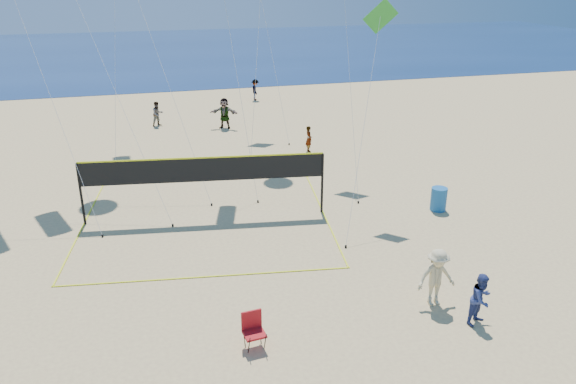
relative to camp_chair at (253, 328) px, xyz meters
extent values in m
cube|color=#10264F|center=(-0.11, 59.93, -0.58)|extent=(140.00, 50.00, 0.03)
imported|color=navy|center=(6.56, -0.62, 0.20)|extent=(0.96, 0.87, 1.59)
imported|color=beige|center=(5.79, 0.60, 0.33)|extent=(1.22, 0.73, 1.86)
imported|color=gray|center=(2.81, 22.54, 0.38)|extent=(1.88, 1.27, 1.94)
imported|color=gray|center=(6.58, 16.36, 0.14)|extent=(0.36, 0.54, 1.46)
imported|color=gray|center=(-1.31, 24.20, 0.20)|extent=(0.95, 0.87, 1.59)
imported|color=gray|center=(6.43, 30.11, 0.21)|extent=(0.70, 1.09, 1.60)
cube|color=#A81317|center=(0.01, -0.10, -0.13)|extent=(0.62, 0.58, 0.06)
cube|color=#A81317|center=(-0.01, 0.12, 0.18)|extent=(0.57, 0.12, 0.57)
cylinder|color=black|center=(-0.19, -0.33, -0.34)|extent=(0.06, 0.29, 0.74)
cylinder|color=black|center=(-0.24, 0.08, -0.34)|extent=(0.06, 0.29, 0.74)
cylinder|color=black|center=(0.26, -0.28, -0.34)|extent=(0.06, 0.29, 0.74)
cylinder|color=black|center=(0.21, 0.13, -0.34)|extent=(0.06, 0.29, 0.74)
cylinder|color=#185B9C|center=(9.50, 7.07, -0.09)|extent=(0.74, 0.74, 1.00)
cylinder|color=black|center=(-4.96, 9.49, 0.70)|extent=(0.10, 0.10, 2.59)
cylinder|color=black|center=(4.64, 8.17, 0.70)|extent=(0.10, 0.10, 2.59)
cube|color=black|center=(-0.16, 8.83, 1.50)|extent=(9.61, 1.33, 0.97)
cube|color=#EBF319|center=(-0.16, 8.83, 2.02)|extent=(9.61, 1.34, 0.06)
cube|color=#EBF319|center=(-0.82, 4.02, -0.59)|extent=(9.81, 1.39, 0.02)
cube|color=#EBF319|center=(0.50, 13.63, -0.59)|extent=(9.81, 1.39, 0.02)
cylinder|color=silver|center=(-5.91, 11.08, 5.17)|extent=(3.34, 6.03, 11.44)
cylinder|color=black|center=(-4.25, 8.07, -0.55)|extent=(0.08, 0.08, 0.10)
cylinder|color=silver|center=(-3.48, 11.62, 4.90)|extent=(3.85, 6.57, 10.91)
cylinder|color=black|center=(-1.56, 8.34, -0.55)|extent=(0.08, 0.08, 0.10)
cylinder|color=silver|center=(1.86, 11.64, 4.38)|extent=(0.81, 3.57, 9.86)
cylinder|color=black|center=(2.25, 9.86, -0.55)|extent=(0.08, 0.08, 0.10)
cube|color=green|center=(7.07, 8.71, 7.27)|extent=(1.33, 0.46, 1.38)
cylinder|color=silver|center=(5.77, 6.76, 3.36)|extent=(2.61, 3.92, 7.82)
cylinder|color=black|center=(4.48, 4.80, -0.55)|extent=(0.08, 0.08, 0.10)
cylinder|color=silver|center=(6.97, 11.71, 5.14)|extent=(0.95, 6.17, 11.38)
cylinder|color=black|center=(6.50, 8.63, -0.55)|extent=(0.08, 0.08, 0.10)
cylinder|color=silver|center=(-1.62, 13.71, 6.29)|extent=(3.71, 7.34, 13.68)
cylinder|color=black|center=(0.23, 10.05, -0.55)|extent=(0.08, 0.08, 0.10)
cylinder|color=silver|center=(3.76, 16.09, 6.06)|extent=(1.98, 3.87, 13.22)
cylinder|color=black|center=(2.78, 14.16, -0.55)|extent=(0.08, 0.08, 0.10)
cylinder|color=silver|center=(-3.14, 20.15, 7.28)|extent=(1.52, 7.97, 15.67)
cylinder|color=black|center=(-3.89, 16.18, -0.55)|extent=(0.08, 0.08, 0.10)
cylinder|color=silver|center=(5.42, 20.30, 4.41)|extent=(0.86, 4.90, 9.91)
cylinder|color=black|center=(5.84, 17.86, -0.55)|extent=(0.08, 0.08, 0.10)
camera|label=1|loc=(-2.38, -12.49, 9.03)|focal=35.00mm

